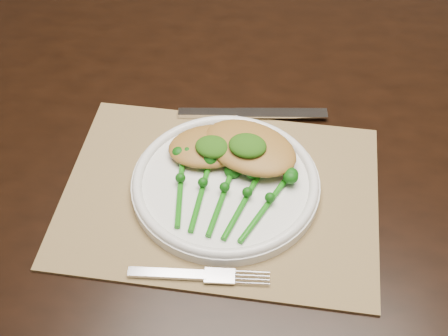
% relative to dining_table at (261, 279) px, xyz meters
% --- Properties ---
extents(floor, '(4.00, 4.00, 0.00)m').
position_rel_dining_table_xyz_m(floor, '(0.13, 0.11, -0.38)').
color(floor, brown).
rests_on(floor, ground).
extents(dining_table, '(1.73, 1.15, 0.75)m').
position_rel_dining_table_xyz_m(dining_table, '(0.00, 0.00, 0.00)').
color(dining_table, black).
rests_on(dining_table, ground).
extents(placemat, '(0.48, 0.37, 0.00)m').
position_rel_dining_table_xyz_m(placemat, '(-0.05, -0.11, 0.37)').
color(placemat, olive).
rests_on(placemat, dining_table).
extents(dinner_plate, '(0.27, 0.27, 0.02)m').
position_rel_dining_table_xyz_m(dinner_plate, '(-0.05, -0.10, 0.39)').
color(dinner_plate, white).
rests_on(dinner_plate, placemat).
extents(knife, '(0.23, 0.08, 0.01)m').
position_rel_dining_table_xyz_m(knife, '(-0.07, 0.05, 0.38)').
color(knife, silver).
rests_on(knife, placemat).
extents(fork, '(0.18, 0.05, 0.01)m').
position_rel_dining_table_xyz_m(fork, '(-0.03, -0.25, 0.38)').
color(fork, silver).
rests_on(fork, placemat).
extents(chicken_fillet_left, '(0.15, 0.13, 0.03)m').
position_rel_dining_table_xyz_m(chicken_fillet_left, '(-0.08, -0.05, 0.41)').
color(chicken_fillet_left, '#AA7831').
rests_on(chicken_fillet_left, dinner_plate).
extents(chicken_fillet_right, '(0.17, 0.14, 0.03)m').
position_rel_dining_table_xyz_m(chicken_fillet_right, '(-0.02, -0.05, 0.41)').
color(chicken_fillet_right, '#AA7831').
rests_on(chicken_fillet_right, dinner_plate).
extents(pesto_dollop_left, '(0.05, 0.04, 0.02)m').
position_rel_dining_table_xyz_m(pesto_dollop_left, '(-0.07, -0.07, 0.42)').
color(pesto_dollop_left, '#164109').
rests_on(pesto_dollop_left, chicken_fillet_left).
extents(pesto_dollop_right, '(0.05, 0.05, 0.02)m').
position_rel_dining_table_xyz_m(pesto_dollop_right, '(-0.03, -0.06, 0.43)').
color(pesto_dollop_right, '#164109').
rests_on(pesto_dollop_right, chicken_fillet_right).
extents(broccolini_bundle, '(0.14, 0.16, 0.04)m').
position_rel_dining_table_xyz_m(broccolini_bundle, '(-0.04, -0.14, 0.40)').
color(broccolini_bundle, '#13670D').
rests_on(broccolini_bundle, dinner_plate).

